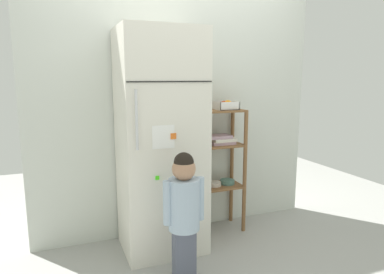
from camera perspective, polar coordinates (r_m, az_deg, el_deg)
The scene contains 6 objects.
ground_plane at distance 3.20m, azimuth 0.29°, elevation -16.91°, with size 6.00×6.00×0.00m, color #999993.
kitchen_wall_back at distance 3.18m, azimuth -1.93°, elevation 4.80°, with size 2.69×0.03×2.32m, color silver.
refrigerator at distance 2.83m, azimuth -5.19°, elevation -0.97°, with size 0.66×0.60×1.82m.
child_standing at distance 2.45m, azimuth -1.36°, elevation -11.05°, with size 0.30×0.22×0.94m.
pantry_shelf_unit at distance 3.23m, azimuth 4.84°, elevation -3.49°, with size 0.40×0.29×1.15m.
fruit_bin at distance 3.17m, azimuth 5.60°, elevation 5.24°, with size 0.20×0.17×0.08m.
Camera 1 is at (-1.07, -2.65, 1.44)m, focal length 32.17 mm.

